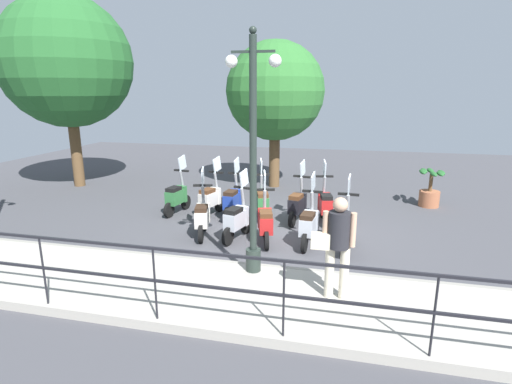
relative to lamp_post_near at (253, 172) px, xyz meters
name	(u,v)px	position (x,y,z in m)	size (l,w,h in m)	color
ground_plane	(275,232)	(2.40, 0.06, -1.93)	(28.00, 28.00, 0.00)	#424247
promenade_walkway	(239,294)	(-0.75, 0.06, -1.86)	(2.20, 20.00, 0.15)	#A39E93
fence_railing	(217,275)	(-1.80, 0.06, -1.02)	(0.04, 16.03, 1.07)	black
lamp_post_near	(253,172)	(0.00, 0.00, 0.00)	(0.26, 0.90, 4.04)	#232D28
pedestrian_with_bag	(337,240)	(-0.63, -1.43, -0.85)	(0.32, 0.65, 1.59)	beige
tree_large	(66,62)	(5.51, 7.57, 2.18)	(4.21, 4.21, 6.23)	brown
tree_distant	(275,91)	(6.95, 0.93, 1.27)	(3.23, 3.23, 4.83)	brown
potted_palm	(430,191)	(5.55, -3.85, -1.49)	(1.06, 0.66, 1.05)	#9E5B3D
scooter_near_0	(346,228)	(1.70, -1.55, -1.45)	(1.23, 0.44, 1.54)	black
scooter_near_1	(309,224)	(1.77, -0.79, -1.45)	(1.23, 0.44, 1.54)	black
scooter_near_2	(265,222)	(1.71, 0.14, -1.45)	(1.21, 0.53, 1.54)	black
scooter_near_3	(237,219)	(1.77, 0.79, -1.45)	(1.21, 0.51, 1.54)	black
scooter_near_4	(202,216)	(1.77, 1.61, -1.45)	(1.21, 0.52, 1.54)	black
scooter_far_0	(325,204)	(3.40, -1.03, -1.45)	(1.22, 0.50, 1.54)	black
scooter_far_1	(298,204)	(3.25, -0.36, -1.45)	(1.22, 0.48, 1.54)	black
scooter_far_2	(262,202)	(3.26, 0.55, -1.45)	(1.20, 0.55, 1.54)	black
scooter_far_3	(233,200)	(3.25, 1.33, -1.45)	(1.23, 0.44, 1.54)	black
scooter_far_4	(211,198)	(3.28, 1.95, -1.45)	(1.21, 0.52, 1.54)	black
scooter_far_5	(177,196)	(3.27, 2.90, -1.45)	(1.23, 0.46, 1.54)	black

